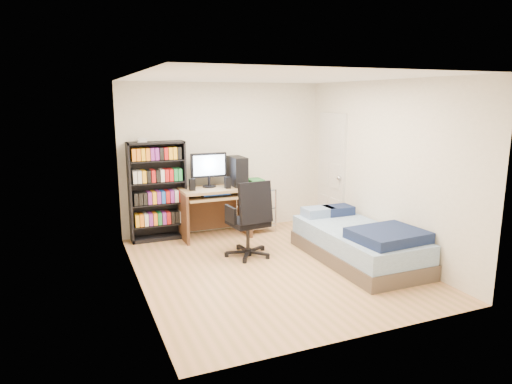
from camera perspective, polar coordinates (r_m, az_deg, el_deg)
name	(u,v)px	position (r m, az deg, el deg)	size (l,w,h in m)	color
room	(273,176)	(5.94, 2.17, 1.98)	(3.58, 4.08, 2.58)	tan
media_shelf	(157,190)	(7.41, -12.21, 0.24)	(0.89, 0.30, 1.65)	black
computer_desk	(220,191)	(7.49, -4.52, 0.06)	(1.09, 0.63, 1.38)	#9F8151
office_chair	(249,233)	(6.55, -0.82, -5.09)	(0.74, 0.74, 1.12)	black
wire_cart	(256,197)	(7.70, 0.04, -0.66)	(0.60, 0.45, 0.92)	silver
bed	(359,243)	(6.57, 12.72, -6.23)	(1.04, 2.08, 0.59)	#4E433A
door	(332,172)	(7.96, 9.43, 2.50)	(0.12, 0.80, 2.00)	silver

